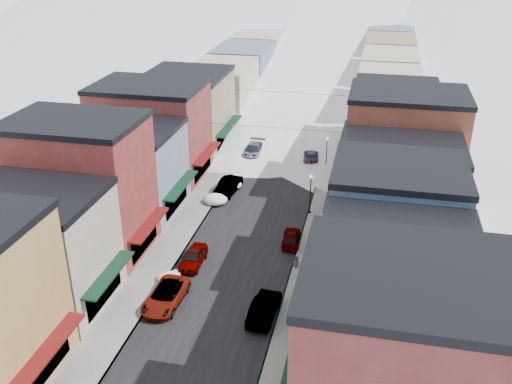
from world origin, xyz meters
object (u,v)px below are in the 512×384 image
at_px(car_silver_sedan, 193,257).
at_px(streetlamp_near, 311,189).
at_px(car_white_suv, 166,296).
at_px(car_green_sedan, 264,308).
at_px(car_dark_hatch, 228,187).
at_px(trash_can, 296,262).

height_order(car_silver_sedan, streetlamp_near, streetlamp_near).
xyz_separation_m(car_white_suv, car_green_sedan, (7.85, 0.08, 0.05)).
distance_m(car_white_suv, car_dark_hatch, 20.63).
distance_m(car_green_sedan, trash_can, 7.40).
relative_size(car_dark_hatch, streetlamp_near, 1.19).
relative_size(car_dark_hatch, car_green_sedan, 1.05).
distance_m(car_white_suv, car_silver_sedan, 5.99).
height_order(car_white_suv, car_dark_hatch, car_dark_hatch).
xyz_separation_m(car_green_sedan, streetlamp_near, (1.17, 17.63, 2.03)).
bearing_deg(car_dark_hatch, car_silver_sedan, -79.65).
height_order(car_dark_hatch, car_green_sedan, car_dark_hatch).
distance_m(trash_can, streetlamp_near, 10.59).
height_order(car_white_suv, trash_can, car_white_suv).
distance_m(car_white_suv, streetlamp_near, 19.98).
xyz_separation_m(car_white_suv, trash_can, (9.15, 7.36, -0.17)).
distance_m(car_green_sedan, streetlamp_near, 17.78).
xyz_separation_m(trash_can, streetlamp_near, (-0.13, 10.35, 2.25)).
relative_size(car_white_suv, trash_can, 6.37).
xyz_separation_m(car_white_suv, car_silver_sedan, (0.32, 5.98, -0.02)).
distance_m(car_dark_hatch, car_green_sedan, 22.16).
xyz_separation_m(car_silver_sedan, streetlamp_near, (8.70, 11.73, 2.10)).
xyz_separation_m(car_dark_hatch, streetlamp_near, (9.50, -2.91, 1.99)).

